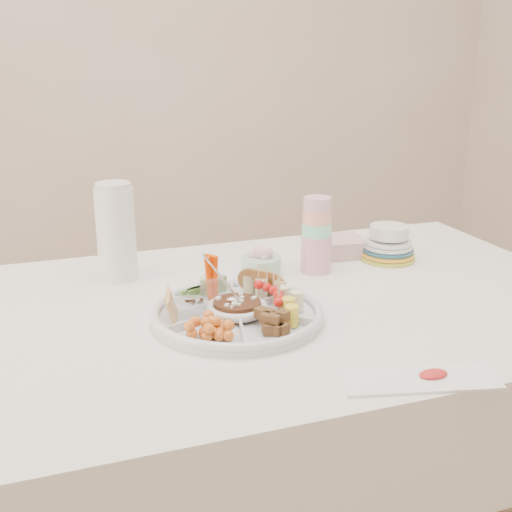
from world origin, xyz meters
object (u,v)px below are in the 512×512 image
object	(u,v)px
thermos	(116,231)
plate_stack	(388,243)
dining_table	(291,434)
party_tray	(237,311)

from	to	relation	value
thermos	plate_stack	world-z (taller)	thermos
plate_stack	dining_table	bearing A→B (deg)	-152.51
dining_table	thermos	bearing A→B (deg)	142.44
party_tray	thermos	xyz separation A→B (m)	(-0.21, 0.37, 0.11)
party_tray	thermos	size ratio (longest dim) A/B	1.45
thermos	plate_stack	bearing A→B (deg)	-7.38
party_tray	plate_stack	xyz separation A→B (m)	(0.54, 0.27, 0.03)
thermos	plate_stack	distance (m)	0.76
dining_table	plate_stack	xyz separation A→B (m)	(0.37, 0.19, 0.43)
party_tray	plate_stack	world-z (taller)	plate_stack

